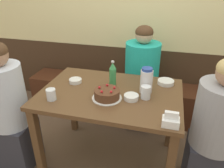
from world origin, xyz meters
TOP-DOWN VIEW (x-y plane):
  - ground_plane at (0.00, 0.00)m, footprint 12.00×12.00m
  - back_wall at (0.00, 1.05)m, footprint 4.80×0.04m
  - bench_seat at (0.00, 0.83)m, footprint 2.55×0.38m
  - dining_table at (0.00, 0.00)m, footprint 1.17×0.81m
  - birthday_cake at (-0.00, -0.11)m, footprint 0.24×0.24m
  - water_pitcher at (0.28, 0.08)m, footprint 0.10×0.10m
  - soju_bottle at (-0.02, 0.14)m, footprint 0.06×0.06m
  - napkin_holder at (0.49, -0.34)m, footprint 0.11×0.08m
  - bowl_soup_white at (0.44, 0.27)m, footprint 0.15×0.15m
  - bowl_rice_small at (-0.36, 0.09)m, footprint 0.11×0.11m
  - bowl_side_dish at (0.19, -0.07)m, footprint 0.12×0.12m
  - glass_water_tall at (0.29, -0.02)m, footprint 0.08×0.08m
  - glass_tumbler_short at (-0.41, -0.24)m, footprint 0.07×0.07m
  - person_teal_shirt at (-0.84, -0.24)m, footprint 0.34×0.33m
  - person_pale_blue_shirt at (0.84, -0.06)m, footprint 0.36×0.36m
  - person_grey_tee at (0.17, 0.66)m, footprint 0.37×0.37m

SIDE VIEW (x-z plane):
  - ground_plane at x=0.00m, z-range 0.00..0.00m
  - bench_seat at x=0.00m, z-range 0.00..0.44m
  - person_pale_blue_shirt at x=0.84m, z-range -0.01..1.15m
  - person_teal_shirt at x=-0.84m, z-range -0.03..1.17m
  - person_grey_tee at x=0.17m, z-range -0.01..1.18m
  - dining_table at x=0.00m, z-range 0.27..1.03m
  - bowl_rice_small at x=-0.36m, z-range 0.76..0.79m
  - bowl_soup_white at x=0.44m, z-range 0.76..0.80m
  - bowl_side_dish at x=0.19m, z-range 0.76..0.80m
  - birthday_cake at x=0.00m, z-range 0.75..0.85m
  - napkin_holder at x=0.49m, z-range 0.75..0.85m
  - glass_tumbler_short at x=-0.41m, z-range 0.76..0.85m
  - glass_water_tall at x=0.29m, z-range 0.76..0.87m
  - water_pitcher at x=0.28m, z-range 0.76..0.97m
  - soju_bottle at x=-0.02m, z-range 0.76..0.98m
  - back_wall at x=0.00m, z-range 0.00..2.50m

